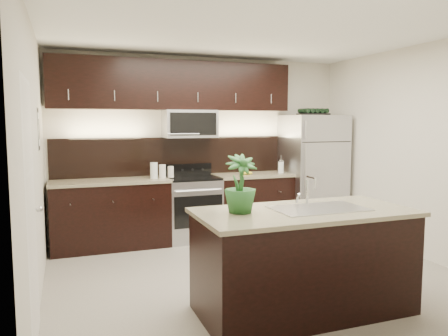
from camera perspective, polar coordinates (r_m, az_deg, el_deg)
name	(u,v)px	position (r m, az deg, el deg)	size (l,w,h in m)	color
ground	(255,275)	(5.11, 4.07, -13.73)	(4.50, 4.50, 0.00)	gray
room_walls	(248,125)	(4.73, 3.18, 5.64)	(4.52, 4.02, 2.71)	beige
counter_run	(179,209)	(6.39, -5.93, -5.36)	(3.51, 0.65, 0.94)	black
upper_fixtures	(177,93)	(6.43, -6.19, 9.67)	(3.49, 0.40, 1.66)	black
island	(303,260)	(4.12, 10.34, -11.80)	(1.96, 0.96, 0.94)	black
sink_faucet	(318,207)	(4.08, 12.22, -4.98)	(0.84, 0.50, 0.28)	silver
refrigerator	(312,173)	(7.11, 11.43, -0.64)	(0.88, 0.80, 1.83)	#B2B2B7
wine_rack	(313,112)	(7.07, 11.59, 7.16)	(0.45, 0.28, 0.11)	black
plant	(240,184)	(3.79, 2.16, -2.06)	(0.28, 0.28, 0.51)	#225723
canisters	(160,171)	(6.20, -8.32, -0.40)	(0.34, 0.12, 0.23)	silver
french_press	(281,166)	(6.84, 7.45, 0.20)	(0.09, 0.09, 0.27)	silver
bananas	(244,173)	(6.55, 2.68, -0.67)	(0.16, 0.12, 0.05)	gold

